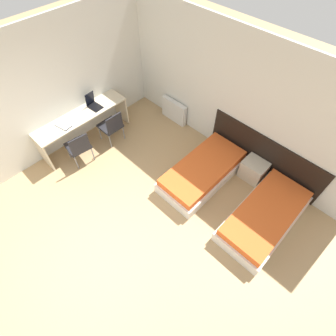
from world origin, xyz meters
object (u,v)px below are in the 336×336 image
bed_near_door (265,216)px  nightstand (253,170)px  laptop (93,104)px  chair_near_notebook (79,146)px  bed_near_window (203,172)px  chair_near_laptop (111,125)px

bed_near_door → nightstand: bearing=134.4°
nightstand → laptop: laptop is taller
chair_near_notebook → nightstand: bearing=44.5°
bed_near_window → chair_near_laptop: size_ratio=2.30×
nightstand → laptop: bearing=-157.4°
chair_near_laptop → chair_near_notebook: (-0.00, -0.87, 0.00)m
chair_near_laptop → laptop: bearing=-173.1°
laptop → bed_near_door: bearing=4.6°
bed_near_door → chair_near_laptop: bearing=-170.6°
bed_near_door → chair_near_laptop: (-3.63, -0.60, 0.27)m
chair_near_laptop → bed_near_door: bearing=9.6°
bed_near_door → laptop: 4.20m
bed_near_window → nightstand: 1.04m
bed_near_door → nightstand: 1.04m
bed_near_door → chair_near_laptop: size_ratio=2.30×
nightstand → laptop: (-3.37, -1.40, 0.61)m
chair_near_laptop → laptop: 0.60m
nightstand → chair_near_laptop: 3.21m
bed_near_door → nightstand: (-0.73, 0.75, 0.03)m
chair_near_laptop → chair_near_notebook: 0.87m
chair_near_notebook → laptop: size_ratio=2.46×
bed_near_window → chair_near_notebook: (-2.17, -1.47, 0.27)m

